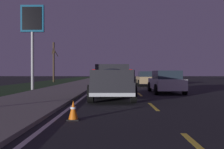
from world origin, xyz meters
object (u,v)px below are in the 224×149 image
(gas_price_sign, at_px, (32,26))
(bare_tree_far, at_px, (54,61))
(sedan_tan, at_px, (146,78))
(sedan_white, at_px, (166,82))
(pickup_truck, at_px, (112,81))
(traffic_cone_near, at_px, (73,110))

(gas_price_sign, distance_m, bare_tree_far, 17.06)
(sedan_tan, height_order, sedan_white, same)
(pickup_truck, relative_size, sedan_tan, 1.24)
(sedan_tan, bearing_deg, traffic_cone_near, 167.11)
(pickup_truck, distance_m, bare_tree_far, 25.54)
(sedan_white, height_order, traffic_cone_near, sedan_white)
(sedan_tan, bearing_deg, sedan_white, -179.05)
(gas_price_sign, bearing_deg, sedan_white, -107.33)
(bare_tree_far, relative_size, traffic_cone_near, 10.16)
(bare_tree_far, bearing_deg, pickup_truck, -159.42)
(pickup_truck, relative_size, gas_price_sign, 0.79)
(sedan_white, xyz_separation_m, gas_price_sign, (3.21, 10.28, 4.43))
(bare_tree_far, distance_m, traffic_cone_near, 31.14)
(sedan_white, bearing_deg, pickup_truck, 136.48)
(pickup_truck, xyz_separation_m, sedan_white, (3.85, -3.66, -0.20))
(gas_price_sign, bearing_deg, bare_tree_far, 7.91)
(sedan_tan, xyz_separation_m, bare_tree_far, (10.04, 12.45, 2.32))
(gas_price_sign, xyz_separation_m, bare_tree_far, (16.77, 2.33, -2.11))
(pickup_truck, bearing_deg, bare_tree_far, 20.58)
(sedan_tan, distance_m, gas_price_sign, 12.93)
(pickup_truck, distance_m, sedan_white, 5.32)
(pickup_truck, bearing_deg, sedan_tan, -14.22)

